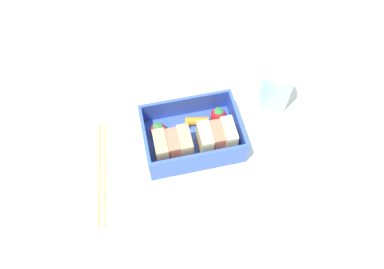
{
  "coord_description": "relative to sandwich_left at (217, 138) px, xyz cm",
  "views": [
    {
      "loc": [
        7.32,
        33.1,
        60.62
      ],
      "look_at": [
        0.0,
        0.0,
        2.7
      ],
      "focal_mm": 35.0,
      "sensor_mm": 36.0,
      "label": 1
    }
  ],
  "objects": [
    {
      "name": "ground_plane",
      "position": [
        3.86,
        -2.36,
        -5.04
      ],
      "size": [
        120.0,
        120.0,
        2.0
      ],
      "primitive_type": "cube",
      "color": "white"
    },
    {
      "name": "bento_tray",
      "position": [
        3.86,
        -2.36,
        -3.44
      ],
      "size": [
        17.25,
        12.29,
        1.2
      ],
      "primitive_type": "cube",
      "color": "blue",
      "rests_on": "ground_plane"
    },
    {
      "name": "bento_rim",
      "position": [
        3.86,
        -2.36,
        -0.49
      ],
      "size": [
        17.25,
        12.29,
        4.71
      ],
      "color": "blue",
      "rests_on": "bento_tray"
    },
    {
      "name": "sandwich_left",
      "position": [
        0.0,
        0.0,
        0.0
      ],
      "size": [
        6.27,
        4.72,
        5.68
      ],
      "color": "beige",
      "rests_on": "bento_tray"
    },
    {
      "name": "sandwich_center_left",
      "position": [
        7.72,
        0.0,
        0.0
      ],
      "size": [
        6.27,
        4.72,
        5.68
      ],
      "color": "tan",
      "rests_on": "bento_tray"
    },
    {
      "name": "strawberry_far_left",
      "position": [
        -1.79,
        -5.36,
        -1.27
      ],
      "size": [
        2.91,
        2.91,
        3.51
      ],
      "color": "red",
      "rests_on": "bento_tray"
    },
    {
      "name": "carrot_stick_left",
      "position": [
        2.25,
        -5.4,
        -2.07
      ],
      "size": [
        4.51,
        2.39,
        1.54
      ],
      "primitive_type": "cylinder",
      "rotation": [
        1.57,
        0.0,
        1.36
      ],
      "color": "orange",
      "rests_on": "bento_tray"
    },
    {
      "name": "carrot_stick_far_left",
      "position": [
        5.84,
        -4.33,
        -2.19
      ],
      "size": [
        3.95,
        2.81,
        1.31
      ],
      "primitive_type": "cylinder",
      "rotation": [
        1.57,
        0.0,
        5.16
      ],
      "color": "orange",
      "rests_on": "bento_tray"
    },
    {
      "name": "strawberry_left",
      "position": [
        9.62,
        -4.54,
        -1.24
      ],
      "size": [
        2.95,
        2.95,
        3.55
      ],
      "color": "red",
      "rests_on": "bento_tray"
    },
    {
      "name": "chopstick_pair",
      "position": [
        20.84,
        0.18,
        -3.69
      ],
      "size": [
        3.83,
        20.53,
        0.7
      ],
      "color": "tan",
      "rests_on": "ground_plane"
    },
    {
      "name": "drinking_glass",
      "position": [
        -13.07,
        -7.38,
        0.92
      ],
      "size": [
        6.05,
        6.05,
        9.93
      ],
      "primitive_type": "cylinder",
      "color": "silver",
      "rests_on": "ground_plane"
    }
  ]
}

